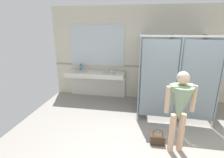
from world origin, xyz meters
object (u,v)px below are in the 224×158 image
Objects in this scene: person_standing at (180,104)px; soap_dispenser at (81,67)px; handbag at (157,139)px; paper_cup at (112,72)px.

person_standing is 3.56m from soap_dispenser.
handbag is at bearing 156.36° from person_standing.
person_standing is 4.58× the size of handbag.
handbag is (-0.31, 0.14, -0.87)m from person_standing.
person_standing is 7.38× the size of soap_dispenser.
person_standing is at bearing -53.18° from paper_cup.
soap_dispenser is 2.12× the size of paper_cup.
person_standing reaches higher than paper_cup.
paper_cup is (-1.59, 2.13, -0.04)m from person_standing.
person_standing is at bearing -23.64° from handbag.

